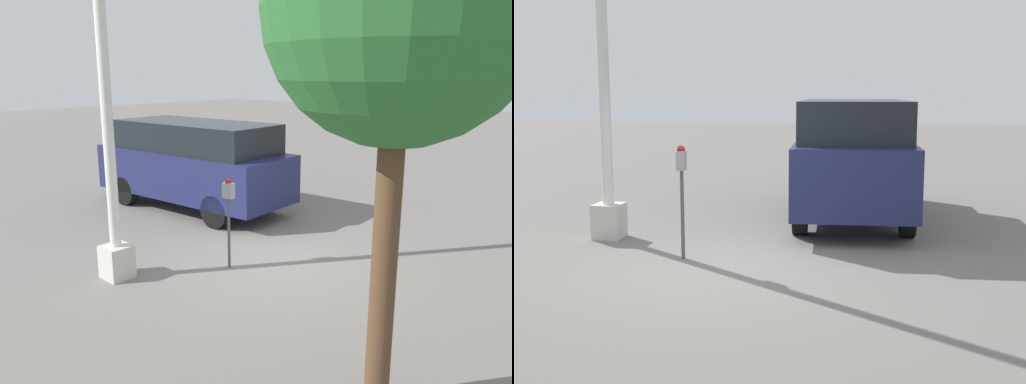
# 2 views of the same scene
# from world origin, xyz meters

# --- Properties ---
(ground_plane) EXTENTS (80.00, 80.00, 0.00)m
(ground_plane) POSITION_xyz_m (0.00, 0.00, 0.00)
(ground_plane) COLOR slate
(parking_meter_near) EXTENTS (0.21, 0.13, 1.58)m
(parking_meter_near) POSITION_xyz_m (0.46, 0.63, 1.16)
(parking_meter_near) COLOR #4C4C4C
(parking_meter_near) RESTS_ON ground
(lamp_post) EXTENTS (0.44, 0.44, 6.70)m
(lamp_post) POSITION_xyz_m (1.53, 2.16, 2.43)
(lamp_post) COLOR beige
(lamp_post) RESTS_ON ground
(parked_van) EXTENTS (5.16, 2.21, 2.15)m
(parked_van) POSITION_xyz_m (3.86, -1.57, 1.17)
(parked_van) COLOR navy
(parked_van) RESTS_ON ground
(street_tree) EXTENTS (2.41, 2.41, 5.05)m
(street_tree) POSITION_xyz_m (-3.24, 2.24, 3.81)
(street_tree) COLOR #513823
(street_tree) RESTS_ON ground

